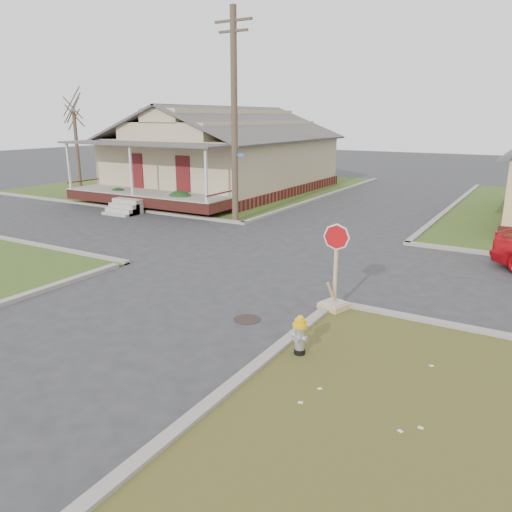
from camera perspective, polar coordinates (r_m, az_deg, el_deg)
The scene contains 11 objects.
ground at distance 13.37m, azimuth -7.96°, elevation -4.63°, with size 120.00×120.00×0.00m, color #2C2C2E.
verge_far_left at distance 35.05m, azimuth -6.42°, elevation 8.02°, with size 19.00×19.00×0.05m, color #324F1C.
curbs at distance 17.36m, azimuth 2.30°, elevation 0.26°, with size 80.00×40.00×0.12m, color gray, non-canonical shape.
manhole at distance 11.80m, azimuth -1.01°, elevation -7.25°, with size 0.64×0.64×0.01m, color black.
corner_house at distance 32.02m, azimuth -3.59°, elevation 11.43°, with size 10.10×15.50×5.30m.
utility_pole at distance 22.24m, azimuth -2.50°, elevation 15.77°, with size 1.80×0.28×9.00m.
tree_far_left at distance 33.90m, azimuth -19.75°, elevation 11.17°, with size 0.22×0.22×4.90m, color #483729.
fire_hydrant at distance 9.95m, azimuth 5.05°, elevation -8.73°, with size 0.31×0.31×0.82m.
stop_sign at distance 12.31m, azimuth 8.96°, elevation -3.95°, with size 0.61×0.59×2.14m.
hedge_left at distance 27.69m, azimuth -15.46°, elevation 6.63°, with size 1.28×1.05×0.98m, color #153B16.
hedge_right at distance 25.03m, azimuth -8.66°, elevation 6.22°, with size 1.40×1.15×1.07m, color #153B16.
Camera 1 is at (7.91, -9.76, 4.59)m, focal length 35.00 mm.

